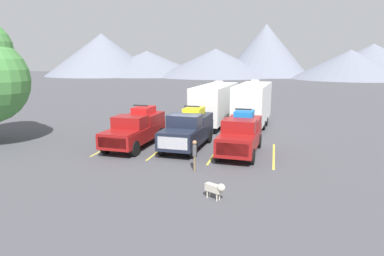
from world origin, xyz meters
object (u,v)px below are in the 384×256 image
(pickup_truck_c, at_px, (241,134))
(camper_trailer_a, at_px, (215,102))
(pickup_truck_b, at_px, (188,129))
(dog, at_px, (216,188))
(pickup_truck_a, at_px, (136,128))
(camper_trailer_b, at_px, (253,103))
(person_a, at_px, (195,154))

(pickup_truck_c, distance_m, camper_trailer_a, 8.95)
(camper_trailer_a, bearing_deg, pickup_truck_c, -70.49)
(pickup_truck_c, bearing_deg, pickup_truck_b, 171.54)
(pickup_truck_b, height_order, dog, pickup_truck_b)
(pickup_truck_b, bearing_deg, pickup_truck_a, -174.09)
(camper_trailer_b, height_order, dog, camper_trailer_b)
(camper_trailer_b, height_order, person_a, camper_trailer_b)
(pickup_truck_c, distance_m, person_a, 4.34)
(pickup_truck_a, height_order, camper_trailer_a, camper_trailer_a)
(dog, bearing_deg, pickup_truck_b, 111.91)
(pickup_truck_a, distance_m, person_a, 6.28)
(pickup_truck_a, relative_size, person_a, 3.62)
(pickup_truck_a, xyz_separation_m, camper_trailer_a, (3.75, 8.25, 0.76))
(pickup_truck_a, relative_size, pickup_truck_b, 1.02)
(pickup_truck_b, distance_m, dog, 8.30)
(camper_trailer_a, bearing_deg, dog, -80.13)
(pickup_truck_c, xyz_separation_m, dog, (-0.27, -7.18, -0.70))
(pickup_truck_c, xyz_separation_m, camper_trailer_b, (0.16, 8.26, 0.83))
(dog, bearing_deg, camper_trailer_a, 99.87)
(pickup_truck_a, xyz_separation_m, dog, (6.46, -7.33, -0.70))
(camper_trailer_a, xyz_separation_m, dog, (2.71, -15.58, -1.46))
(pickup_truck_b, distance_m, person_a, 4.62)
(pickup_truck_a, height_order, person_a, pickup_truck_a)
(pickup_truck_a, distance_m, pickup_truck_c, 6.73)
(pickup_truck_b, relative_size, dog, 6.07)
(pickup_truck_b, bearing_deg, camper_trailer_a, 87.27)
(pickup_truck_b, bearing_deg, pickup_truck_c, -8.46)
(pickup_truck_b, xyz_separation_m, dog, (3.09, -7.68, -0.72))
(pickup_truck_b, relative_size, camper_trailer_a, 0.61)
(camper_trailer_b, bearing_deg, dog, -91.58)
(camper_trailer_a, height_order, camper_trailer_b, camper_trailer_b)
(pickup_truck_a, xyz_separation_m, camper_trailer_b, (6.88, 8.11, 0.83))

